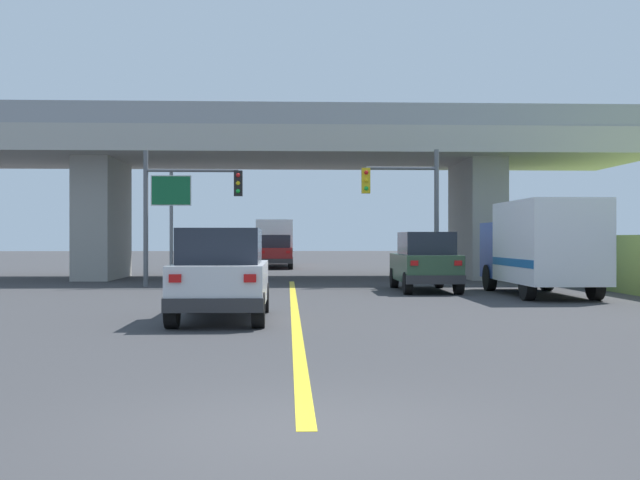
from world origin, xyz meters
name	(u,v)px	position (x,y,z in m)	size (l,w,h in m)	color
ground	(291,278)	(0.00, 28.89, 0.00)	(160.00, 160.00, 0.00)	#353538
overpass_bridge	(291,164)	(0.00, 28.89, 5.18)	(31.53, 8.63, 7.30)	#A8A59E
lane_divider_stripe	(295,309)	(0.00, 13.00, 0.00)	(0.20, 26.00, 0.01)	yellow
suv_lead	(222,274)	(-1.63, 10.22, 1.01)	(1.99, 4.51, 2.02)	silver
suv_crossing	(425,262)	(4.53, 19.71, 1.01)	(1.95, 4.69, 2.02)	#2D4C33
box_truck	(541,246)	(7.80, 17.35, 1.56)	(2.33, 6.48, 2.95)	navy
sedan_oncoming	(276,252)	(-0.87, 40.63, 1.02)	(2.02, 4.82, 2.02)	maroon
traffic_signal_nearside	(410,200)	(4.49, 22.75, 3.28)	(2.96, 0.36, 5.20)	#56595E
traffic_signal_farside	(181,200)	(-4.18, 22.76, 3.25)	(3.71, 0.36, 5.11)	#56595E
highway_sign	(171,201)	(-4.93, 25.36, 3.34)	(1.64, 0.17, 4.55)	slate
semi_truck_distant	(275,242)	(-1.01, 45.56, 1.59)	(2.33, 6.72, 3.00)	red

